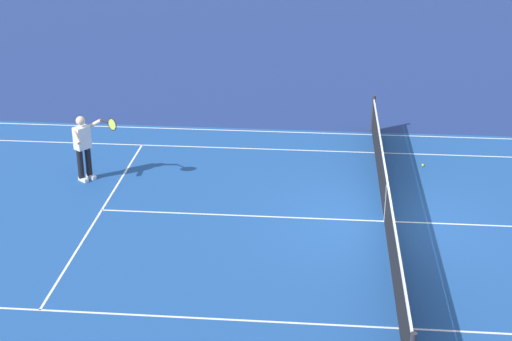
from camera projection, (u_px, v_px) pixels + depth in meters
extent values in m
plane|color=navy|center=(385.00, 221.00, 17.20)|extent=(60.00, 60.00, 0.00)
cube|color=#1E4C93|center=(385.00, 221.00, 17.20)|extent=(24.20, 11.40, 0.00)
cube|color=white|center=(373.00, 135.00, 22.23)|extent=(23.80, 0.05, 0.01)
cube|color=white|center=(375.00, 153.00, 20.96)|extent=(23.80, 0.05, 0.01)
cube|color=white|center=(400.00, 328.00, 13.43)|extent=(23.80, 0.05, 0.01)
cube|color=white|center=(102.00, 210.00, 17.72)|extent=(0.05, 8.22, 0.01)
cube|color=white|center=(385.00, 221.00, 17.19)|extent=(12.80, 0.05, 0.01)
cylinder|color=#2D2D33|center=(373.00, 114.00, 22.30)|extent=(0.10, 0.10, 1.08)
cube|color=black|center=(386.00, 203.00, 17.02)|extent=(0.02, 11.60, 0.88)
cube|color=white|center=(387.00, 182.00, 16.82)|extent=(0.04, 11.60, 0.06)
cube|color=white|center=(386.00, 203.00, 17.02)|extent=(0.04, 0.06, 0.88)
cylinder|color=black|center=(80.00, 164.00, 19.08)|extent=(0.15, 0.15, 0.74)
cube|color=white|center=(83.00, 179.00, 19.20)|extent=(0.29, 0.25, 0.09)
cylinder|color=black|center=(88.00, 161.00, 19.25)|extent=(0.15, 0.15, 0.74)
cube|color=white|center=(91.00, 177.00, 19.37)|extent=(0.29, 0.25, 0.09)
cube|color=white|center=(82.00, 138.00, 18.91)|extent=(0.42, 0.45, 0.56)
sphere|color=beige|center=(81.00, 121.00, 18.74)|extent=(0.23, 0.23, 0.23)
cylinder|color=beige|center=(77.00, 137.00, 18.56)|extent=(0.31, 0.39, 0.26)
cylinder|color=beige|center=(95.00, 124.00, 18.86)|extent=(0.42, 0.21, 0.30)
cylinder|color=#232326|center=(104.00, 122.00, 18.67)|extent=(0.25, 0.20, 0.04)
torus|color=#232326|center=(112.00, 124.00, 18.49)|extent=(0.27, 0.21, 0.31)
cylinder|color=#C6D84C|center=(112.00, 124.00, 18.49)|extent=(0.22, 0.17, 0.27)
sphere|color=#CCE01E|center=(423.00, 165.00, 20.08)|extent=(0.07, 0.07, 0.07)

